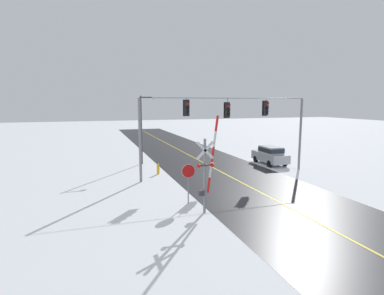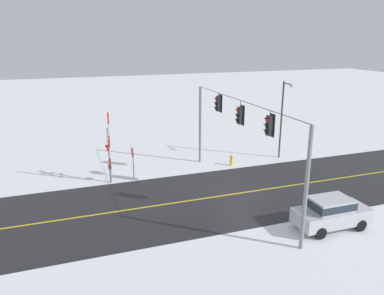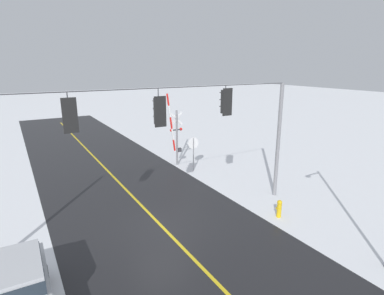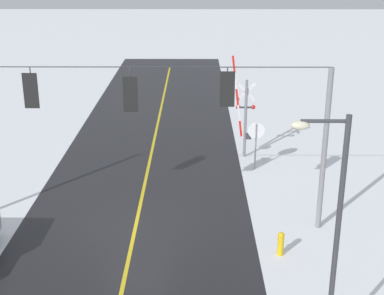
# 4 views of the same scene
# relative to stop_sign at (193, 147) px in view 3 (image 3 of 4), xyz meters

# --- Properties ---
(ground_plane) EXTENTS (160.00, 160.00, 0.00)m
(ground_plane) POSITION_rel_stop_sign_xyz_m (5.17, 5.90, -1.71)
(ground_plane) COLOR white
(signal_span) EXTENTS (14.20, 0.47, 6.22)m
(signal_span) POSITION_rel_stop_sign_xyz_m (5.18, 5.89, 2.57)
(signal_span) COLOR gray
(signal_span) RESTS_ON ground
(stop_sign) EXTENTS (0.80, 0.09, 2.35)m
(stop_sign) POSITION_rel_stop_sign_xyz_m (0.00, 0.00, 0.00)
(stop_sign) COLOR gray
(stop_sign) RESTS_ON ground
(railroad_crossing) EXTENTS (1.25, 0.31, 5.20)m
(railroad_crossing) POSITION_rel_stop_sign_xyz_m (0.44, -1.71, 0.64)
(railroad_crossing) COLOR gray
(railroad_crossing) RESTS_ON ground
(parked_car_silver) EXTENTS (1.86, 4.22, 1.74)m
(parked_car_silver) POSITION_rel_stop_sign_xyz_m (10.96, 8.60, -0.76)
(parked_car_silver) COLOR #B7BABF
(parked_car_silver) RESTS_ON ground
(fire_hydrant) EXTENTS (0.24, 0.31, 0.88)m
(fire_hydrant) POSITION_rel_stop_sign_xyz_m (-0.08, 7.94, -1.25)
(fire_hydrant) COLOR gold
(fire_hydrant) RESTS_ON ground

